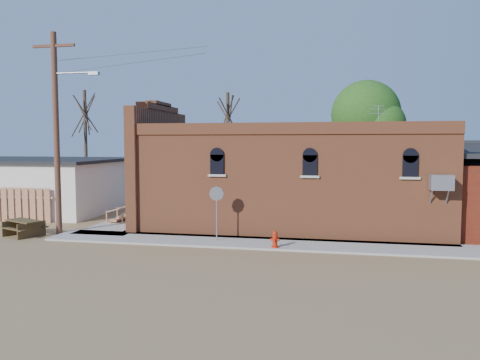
% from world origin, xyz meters
% --- Properties ---
extents(ground, '(120.00, 120.00, 0.00)m').
position_xyz_m(ground, '(0.00, 0.00, 0.00)').
color(ground, olive).
rests_on(ground, ground).
extents(sidewalk_south, '(19.00, 2.20, 0.08)m').
position_xyz_m(sidewalk_south, '(1.50, 0.90, 0.04)').
color(sidewalk_south, '#9E9991').
rests_on(sidewalk_south, ground).
extents(sidewalk_west, '(2.60, 10.00, 0.08)m').
position_xyz_m(sidewalk_west, '(-6.30, 6.00, 0.04)').
color(sidewalk_west, '#9E9991').
rests_on(sidewalk_west, ground).
extents(brick_bar, '(16.40, 7.97, 6.30)m').
position_xyz_m(brick_bar, '(1.64, 5.49, 2.34)').
color(brick_bar, '#A55532').
rests_on(brick_bar, ground).
extents(wood_fence, '(5.20, 0.10, 1.80)m').
position_xyz_m(wood_fence, '(-12.80, 3.80, 0.90)').
color(wood_fence, '#AA6C4D').
rests_on(wood_fence, ground).
extents(utility_pole, '(3.12, 0.26, 9.00)m').
position_xyz_m(utility_pole, '(-8.14, 1.20, 4.77)').
color(utility_pole, '#523221').
rests_on(utility_pole, ground).
extents(tree_bare_near, '(2.80, 2.80, 7.65)m').
position_xyz_m(tree_bare_near, '(-3.00, 13.00, 5.96)').
color(tree_bare_near, '#4E3B2C').
rests_on(tree_bare_near, ground).
extents(tree_bare_far, '(2.80, 2.80, 8.16)m').
position_xyz_m(tree_bare_far, '(-14.00, 14.00, 6.36)').
color(tree_bare_far, '#4E3B2C').
rests_on(tree_bare_far, ground).
extents(tree_leafy, '(4.40, 4.40, 8.15)m').
position_xyz_m(tree_leafy, '(6.00, 13.50, 5.93)').
color(tree_leafy, '#4E3B2C').
rests_on(tree_leafy, ground).
extents(fire_hydrant, '(0.38, 0.37, 0.65)m').
position_xyz_m(fire_hydrant, '(1.78, 0.05, 0.40)').
color(fire_hydrant, '#AF1E0A').
rests_on(fire_hydrant, sidewalk_south).
extents(stop_sign, '(0.61, 0.19, 2.27)m').
position_xyz_m(stop_sign, '(-0.76, 0.92, 1.82)').
color(stop_sign, gray).
rests_on(stop_sign, sidewalk_south).
extents(trash_barrel, '(0.60, 0.60, 0.91)m').
position_xyz_m(trash_barrel, '(-5.30, 6.02, 0.54)').
color(trash_barrel, navy).
rests_on(trash_barrel, sidewalk_west).
extents(picnic_table, '(2.09, 1.86, 0.72)m').
position_xyz_m(picnic_table, '(-9.50, 0.52, 0.47)').
color(picnic_table, '#4A391D').
rests_on(picnic_table, ground).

